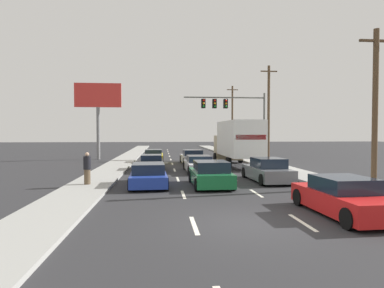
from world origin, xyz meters
The scene contains 19 objects.
ground_plane centered at (0.00, 25.00, 0.00)m, with size 140.00×140.00×0.00m, color #2B2B2D.
sidewalk_right centered at (6.43, 20.00, 0.07)m, with size 2.36×80.00×0.14m, color #9E9E99.
sidewalk_left centered at (-6.43, 20.00, 0.07)m, with size 2.36×80.00×0.14m, color #9E9E99.
lane_markings centered at (0.00, 20.00, 0.00)m, with size 3.54×52.00×0.01m.
car_yellow centered at (-3.41, 21.14, 0.58)m, with size 1.81×4.25×1.27m.
car_black centered at (-3.44, 14.90, 0.55)m, with size 1.87×4.47×1.19m.
car_blue centered at (-3.38, 7.69, 0.56)m, with size 2.11×4.52×1.22m.
car_silver centered at (0.12, 20.06, 0.58)m, with size 2.07×4.28×1.29m.
car_white centered at (0.01, 13.65, 0.54)m, with size 2.04×4.61×1.18m.
car_green centered at (-0.11, 7.22, 0.61)m, with size 2.02×4.08×1.34m.
box_truck centered at (3.62, 17.17, 2.16)m, with size 2.81×8.36×3.77m.
car_gray centered at (3.41, 8.68, 0.61)m, with size 2.01×4.49×1.37m.
car_red centered at (3.52, 0.77, 0.59)m, with size 2.10×4.37×1.31m.
traffic_signal_mast centered at (4.27, 24.11, 5.39)m, with size 8.61×0.69×7.02m.
utility_pole_near centered at (8.16, 6.00, 4.17)m, with size 1.80×0.28×8.06m.
utility_pole_mid centered at (8.82, 24.71, 5.15)m, with size 1.80×0.28×10.02m.
utility_pole_far centered at (8.72, 42.48, 5.33)m, with size 1.80×0.28×10.37m.
roadside_billboard centered at (-9.35, 25.84, 5.90)m, with size 4.87×0.36×8.08m.
pedestrian_near_corner centered at (-6.53, 7.61, 0.97)m, with size 0.38×0.38×1.66m.
Camera 1 is at (-2.68, -9.85, 2.80)m, focal length 30.82 mm.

